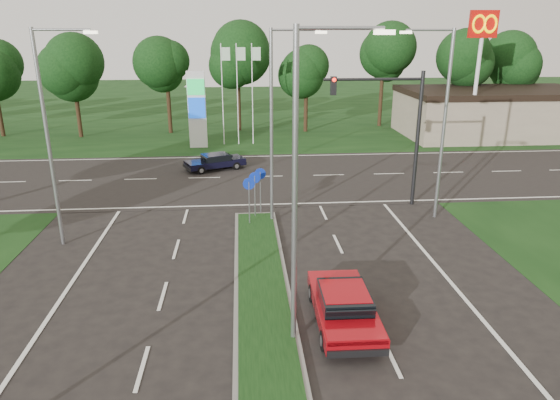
{
  "coord_description": "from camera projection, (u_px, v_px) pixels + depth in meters",
  "views": [
    {
      "loc": [
        -0.62,
        -6.8,
        8.8
      ],
      "look_at": [
        0.94,
        12.73,
        2.2
      ],
      "focal_mm": 32.0,
      "sensor_mm": 36.0,
      "label": 1
    }
  ],
  "objects": [
    {
      "name": "verge_far",
      "position": [
        245.0,
        108.0,
        61.24
      ],
      "size": [
        160.0,
        50.0,
        0.02
      ],
      "primitive_type": "cube",
      "color": "black",
      "rests_on": "ground"
    },
    {
      "name": "cross_road",
      "position": [
        252.0,
        177.0,
        31.95
      ],
      "size": [
        160.0,
        12.0,
        0.02
      ],
      "primitive_type": "cube",
      "color": "black",
      "rests_on": "ground"
    },
    {
      "name": "median_kerb",
      "position": [
        271.0,
        384.0,
        13.04
      ],
      "size": [
        2.0,
        26.0,
        0.12
      ],
      "primitive_type": "cube",
      "color": "slate",
      "rests_on": "ground"
    },
    {
      "name": "commercial_building",
      "position": [
        495.0,
        113.0,
        44.31
      ],
      "size": [
        16.0,
        9.0,
        4.0
      ],
      "primitive_type": "cube",
      "color": "gray",
      "rests_on": "ground"
    },
    {
      "name": "streetlight_median_near",
      "position": [
        302.0,
        178.0,
        13.4
      ],
      "size": [
        2.53,
        0.22,
        9.0
      ],
      "color": "gray",
      "rests_on": "ground"
    },
    {
      "name": "streetlight_median_far",
      "position": [
        276.0,
        118.0,
        22.85
      ],
      "size": [
        2.53,
        0.22,
        9.0
      ],
      "color": "gray",
      "rests_on": "ground"
    },
    {
      "name": "streetlight_left_far",
      "position": [
        51.0,
        129.0,
        20.26
      ],
      "size": [
        2.53,
        0.22,
        9.0
      ],
      "color": "gray",
      "rests_on": "ground"
    },
    {
      "name": "streetlight_right_far",
      "position": [
        441.0,
        116.0,
        23.44
      ],
      "size": [
        2.53,
        0.22,
        9.0
      ],
      "rotation": [
        0.0,
        0.0,
        3.14
      ],
      "color": "gray",
      "rests_on": "ground"
    },
    {
      "name": "traffic_signal",
      "position": [
        394.0,
        118.0,
        25.34
      ],
      "size": [
        5.1,
        0.42,
        7.0
      ],
      "color": "black",
      "rests_on": "ground"
    },
    {
      "name": "median_signs",
      "position": [
        255.0,
        186.0,
        24.23
      ],
      "size": [
        1.16,
        1.76,
        2.38
      ],
      "color": "gray",
      "rests_on": "ground"
    },
    {
      "name": "gas_pylon",
      "position": [
        200.0,
        107.0,
        39.2
      ],
      "size": [
        5.8,
        1.26,
        8.0
      ],
      "color": "silver",
      "rests_on": "ground"
    },
    {
      "name": "mcdonalds_sign",
      "position": [
        481.0,
        44.0,
        38.29
      ],
      "size": [
        2.2,
        0.47,
        10.4
      ],
      "color": "silver",
      "rests_on": "ground"
    },
    {
      "name": "treeline_far",
      "position": [
        247.0,
        55.0,
        44.83
      ],
      "size": [
        6.0,
        6.0,
        9.9
      ],
      "color": "black",
      "rests_on": "ground"
    },
    {
      "name": "red_sedan",
      "position": [
        344.0,
        305.0,
        15.7
      ],
      "size": [
        1.87,
        4.37,
        1.19
      ],
      "rotation": [
        0.0,
        0.0,
        -0.02
      ],
      "color": "#9C080F",
      "rests_on": "ground"
    },
    {
      "name": "navy_sedan",
      "position": [
        215.0,
        161.0,
        33.49
      ],
      "size": [
        4.19,
        2.97,
        1.07
      ],
      "rotation": [
        0.0,
        0.0,
        1.97
      ],
      "color": "black",
      "rests_on": "ground"
    }
  ]
}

